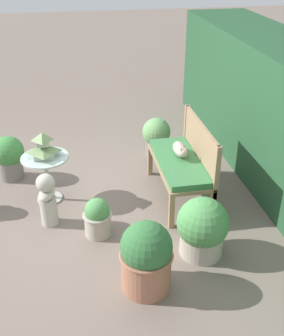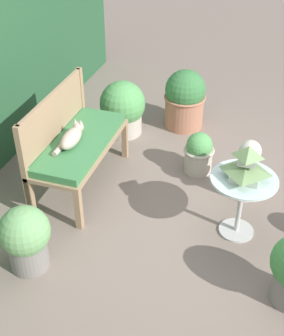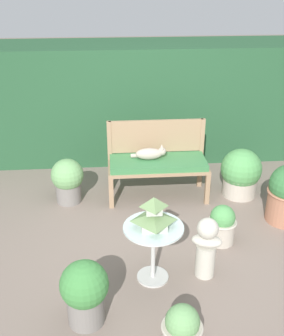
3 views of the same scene
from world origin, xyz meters
TOP-DOWN VIEW (x-y plane):
  - ground at (0.00, 0.00)m, footprint 30.00×30.00m
  - garden_bench at (0.11, 1.16)m, footprint 1.31×0.55m
  - bench_backrest at (0.11, 1.42)m, footprint 1.31×0.06m
  - cat at (0.01, 1.19)m, footprint 0.46×0.17m
  - patio_table at (-0.12, -0.48)m, footprint 0.59×0.59m
  - pagoda_birdhouse at (-0.12, -0.48)m, footprint 0.33×0.33m
  - garden_bust at (0.41, -0.47)m, footprint 0.34×0.25m
  - potted_plant_hedge_corner at (0.71, 0.07)m, footprint 0.33×0.33m
  - potted_plant_bench_left at (1.61, 0.45)m, footprint 0.51×0.51m
  - potted_plant_patio_mid at (-0.77, -1.00)m, footprint 0.42×0.42m
  - potted_plant_bench_right at (1.23, 1.12)m, footprint 0.55×0.55m
  - potted_plant_table_near at (-1.08, 1.12)m, footprint 0.42×0.42m

SIDE VIEW (x-z plane):
  - ground at x=0.00m, z-range 0.00..0.00m
  - potted_plant_hedge_corner at x=0.71m, z-range 0.00..0.46m
  - potted_plant_table_near at x=-1.08m, z-range 0.02..0.62m
  - potted_plant_bench_right at x=1.23m, z-range -0.01..0.65m
  - potted_plant_patio_mid at x=-0.77m, z-range 0.02..0.65m
  - garden_bust at x=0.41m, z-range 0.02..0.68m
  - potted_plant_bench_left at x=1.61m, z-range 0.00..0.73m
  - garden_bench at x=0.11m, z-range 0.19..0.74m
  - patio_table at x=-0.12m, z-range 0.17..0.79m
  - cat at x=0.01m, z-range 0.53..0.72m
  - bench_backrest at x=0.11m, z-range 0.21..1.22m
  - pagoda_birdhouse at x=-0.12m, z-range 0.59..0.91m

